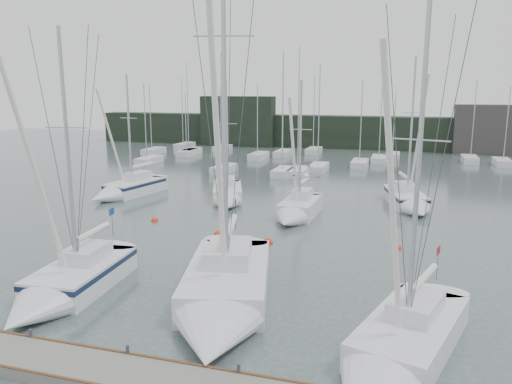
{
  "coord_description": "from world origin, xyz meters",
  "views": [
    {
      "loc": [
        6.7,
        -17.62,
        9.27
      ],
      "look_at": [
        -0.17,
        5.0,
        4.34
      ],
      "focal_mm": 35.0,
      "sensor_mm": 36.0,
      "label": 1
    }
  ],
  "objects_px": {
    "buoy_a": "(218,235)",
    "sailboat_mid_a": "(124,190)",
    "buoy_d": "(268,243)",
    "sailboat_mid_b": "(227,196)",
    "sailboat_mid_d": "(410,202)",
    "sailboat_near_center": "(222,301)",
    "buoy_b": "(397,249)",
    "sailboat_near_right": "(394,356)",
    "sailboat_mid_c": "(296,212)",
    "sailboat_near_left": "(63,288)",
    "buoy_c": "(155,221)"
  },
  "relations": [
    {
      "from": "sailboat_near_center",
      "to": "buoy_a",
      "type": "height_order",
      "value": "sailboat_near_center"
    },
    {
      "from": "sailboat_mid_c",
      "to": "sailboat_mid_d",
      "type": "height_order",
      "value": "sailboat_mid_d"
    },
    {
      "from": "sailboat_near_center",
      "to": "buoy_c",
      "type": "height_order",
      "value": "sailboat_near_center"
    },
    {
      "from": "sailboat_near_center",
      "to": "sailboat_near_right",
      "type": "relative_size",
      "value": 1.5
    },
    {
      "from": "sailboat_near_center",
      "to": "buoy_b",
      "type": "relative_size",
      "value": 35.61
    },
    {
      "from": "sailboat_near_center",
      "to": "sailboat_mid_b",
      "type": "distance_m",
      "value": 20.95
    },
    {
      "from": "sailboat_near_left",
      "to": "buoy_c",
      "type": "height_order",
      "value": "sailboat_near_left"
    },
    {
      "from": "sailboat_mid_d",
      "to": "buoy_c",
      "type": "xyz_separation_m",
      "value": [
        -17.38,
        -9.03,
        -0.56
      ]
    },
    {
      "from": "sailboat_mid_b",
      "to": "sailboat_mid_d",
      "type": "height_order",
      "value": "sailboat_mid_d"
    },
    {
      "from": "sailboat_mid_a",
      "to": "sailboat_mid_c",
      "type": "relative_size",
      "value": 1.06
    },
    {
      "from": "sailboat_near_center",
      "to": "sailboat_near_left",
      "type": "bearing_deg",
      "value": 170.47
    },
    {
      "from": "buoy_b",
      "to": "sailboat_mid_d",
      "type": "bearing_deg",
      "value": 86.09
    },
    {
      "from": "sailboat_mid_d",
      "to": "buoy_b",
      "type": "xyz_separation_m",
      "value": [
        -0.71,
        -10.45,
        -0.56
      ]
    },
    {
      "from": "sailboat_near_left",
      "to": "sailboat_mid_d",
      "type": "relative_size",
      "value": 1.03
    },
    {
      "from": "sailboat_near_left",
      "to": "buoy_a",
      "type": "height_order",
      "value": "sailboat_near_left"
    },
    {
      "from": "sailboat_mid_b",
      "to": "sailboat_mid_d",
      "type": "relative_size",
      "value": 0.86
    },
    {
      "from": "sailboat_mid_b",
      "to": "sailboat_mid_c",
      "type": "distance_m",
      "value": 7.48
    },
    {
      "from": "buoy_a",
      "to": "sailboat_mid_a",
      "type": "bearing_deg",
      "value": 144.81
    },
    {
      "from": "buoy_b",
      "to": "buoy_d",
      "type": "bearing_deg",
      "value": -170.66
    },
    {
      "from": "sailboat_near_right",
      "to": "sailboat_mid_b",
      "type": "bearing_deg",
      "value": 139.17
    },
    {
      "from": "sailboat_mid_d",
      "to": "buoy_a",
      "type": "relative_size",
      "value": 20.83
    },
    {
      "from": "sailboat_mid_a",
      "to": "sailboat_near_center",
      "type": "bearing_deg",
      "value": -39.08
    },
    {
      "from": "buoy_b",
      "to": "sailboat_mid_c",
      "type": "bearing_deg",
      "value": 145.88
    },
    {
      "from": "buoy_a",
      "to": "buoy_d",
      "type": "height_order",
      "value": "buoy_d"
    },
    {
      "from": "sailboat_near_left",
      "to": "buoy_b",
      "type": "height_order",
      "value": "sailboat_near_left"
    },
    {
      "from": "sailboat_mid_d",
      "to": "buoy_c",
      "type": "bearing_deg",
      "value": -167.09
    },
    {
      "from": "sailboat_mid_b",
      "to": "buoy_b",
      "type": "distance_m",
      "value": 16.12
    },
    {
      "from": "sailboat_mid_b",
      "to": "buoy_a",
      "type": "distance_m",
      "value": 9.37
    },
    {
      "from": "buoy_a",
      "to": "buoy_d",
      "type": "xyz_separation_m",
      "value": [
        3.51,
        -0.72,
        0.0
      ]
    },
    {
      "from": "sailboat_mid_b",
      "to": "buoy_d",
      "type": "bearing_deg",
      "value": -77.67
    },
    {
      "from": "sailboat_near_left",
      "to": "buoy_d",
      "type": "distance_m",
      "value": 12.48
    },
    {
      "from": "buoy_a",
      "to": "sailboat_mid_b",
      "type": "bearing_deg",
      "value": 106.43
    },
    {
      "from": "sailboat_near_left",
      "to": "sailboat_near_center",
      "type": "xyz_separation_m",
      "value": [
        7.33,
        0.58,
        0.07
      ]
    },
    {
      "from": "sailboat_near_left",
      "to": "sailboat_near_right",
      "type": "bearing_deg",
      "value": -10.97
    },
    {
      "from": "sailboat_mid_b",
      "to": "sailboat_mid_a",
      "type": "bearing_deg",
      "value": 163.08
    },
    {
      "from": "sailboat_near_center",
      "to": "sailboat_mid_b",
      "type": "xyz_separation_m",
      "value": [
        -6.99,
        19.75,
        -0.11
      ]
    },
    {
      "from": "sailboat_near_right",
      "to": "sailboat_mid_c",
      "type": "height_order",
      "value": "sailboat_near_right"
    },
    {
      "from": "sailboat_mid_c",
      "to": "buoy_d",
      "type": "bearing_deg",
      "value": -91.83
    },
    {
      "from": "sailboat_mid_a",
      "to": "buoy_b",
      "type": "bearing_deg",
      "value": -8.39
    },
    {
      "from": "sailboat_near_center",
      "to": "buoy_b",
      "type": "bearing_deg",
      "value": 45.17
    },
    {
      "from": "buoy_c",
      "to": "sailboat_mid_d",
      "type": "bearing_deg",
      "value": 27.45
    },
    {
      "from": "sailboat_near_center",
      "to": "sailboat_mid_b",
      "type": "relative_size",
      "value": 1.81
    },
    {
      "from": "sailboat_mid_d",
      "to": "buoy_d",
      "type": "xyz_separation_m",
      "value": [
        -8.28,
        -11.7,
        -0.56
      ]
    },
    {
      "from": "buoy_c",
      "to": "sailboat_near_center",
      "type": "bearing_deg",
      "value": -52.03
    },
    {
      "from": "sailboat_near_center",
      "to": "sailboat_near_right",
      "type": "bearing_deg",
      "value": -31.61
    },
    {
      "from": "buoy_a",
      "to": "buoy_c",
      "type": "height_order",
      "value": "buoy_a"
    },
    {
      "from": "sailboat_mid_b",
      "to": "buoy_a",
      "type": "height_order",
      "value": "sailboat_mid_b"
    },
    {
      "from": "sailboat_near_right",
      "to": "sailboat_near_center",
      "type": "bearing_deg",
      "value": 179.25
    },
    {
      "from": "sailboat_mid_a",
      "to": "sailboat_mid_c",
      "type": "bearing_deg",
      "value": -0.37
    },
    {
      "from": "buoy_d",
      "to": "sailboat_mid_b",
      "type": "bearing_deg",
      "value": 122.42
    }
  ]
}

